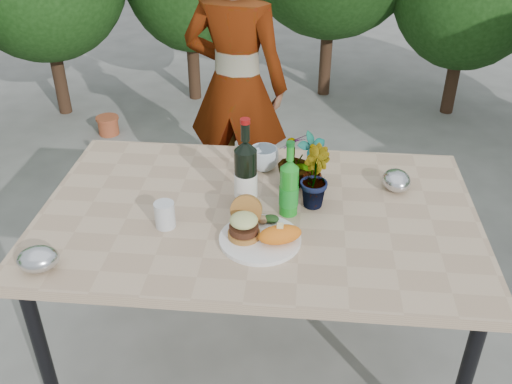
# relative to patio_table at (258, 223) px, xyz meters

# --- Properties ---
(ground) EXTENTS (80.00, 80.00, 0.00)m
(ground) POSITION_rel_patio_table_xyz_m (0.00, 0.00, -0.69)
(ground) COLOR slate
(ground) RESTS_ON ground
(patio_table) EXTENTS (1.60, 1.00, 0.75)m
(patio_table) POSITION_rel_patio_table_xyz_m (0.00, 0.00, 0.00)
(patio_table) COLOR tan
(patio_table) RESTS_ON ground
(dinner_plate) EXTENTS (0.28, 0.28, 0.01)m
(dinner_plate) POSITION_rel_patio_table_xyz_m (0.02, -0.18, 0.06)
(dinner_plate) COLOR white
(dinner_plate) RESTS_ON patio_table
(burger_stack) EXTENTS (0.11, 0.16, 0.11)m
(burger_stack) POSITION_rel_patio_table_xyz_m (-0.03, -0.17, 0.12)
(burger_stack) COLOR #B7722D
(burger_stack) RESTS_ON dinner_plate
(sweet_potato) EXTENTS (0.17, 0.12, 0.06)m
(sweet_potato) POSITION_rel_patio_table_xyz_m (0.09, -0.20, 0.10)
(sweet_potato) COLOR orange
(sweet_potato) RESTS_ON dinner_plate
(grilled_veg) EXTENTS (0.08, 0.05, 0.03)m
(grilled_veg) POSITION_rel_patio_table_xyz_m (0.04, -0.09, 0.09)
(grilled_veg) COLOR olive
(grilled_veg) RESTS_ON dinner_plate
(wine_bottle) EXTENTS (0.08, 0.08, 0.35)m
(wine_bottle) POSITION_rel_patio_table_xyz_m (-0.05, 0.03, 0.19)
(wine_bottle) COLOR black
(wine_bottle) RESTS_ON patio_table
(sparkling_water) EXTENTS (0.07, 0.07, 0.29)m
(sparkling_water) POSITION_rel_patio_table_xyz_m (0.11, -0.00, 0.16)
(sparkling_water) COLOR #198E20
(sparkling_water) RESTS_ON patio_table
(plastic_cup) EXTENTS (0.07, 0.07, 0.09)m
(plastic_cup) POSITION_rel_patio_table_xyz_m (-0.32, -0.13, 0.10)
(plastic_cup) COLOR silver
(plastic_cup) RESTS_ON patio_table
(seedling_left) EXTENTS (0.15, 0.14, 0.24)m
(seedling_left) POSITION_rel_patio_table_xyz_m (0.19, 0.17, 0.18)
(seedling_left) COLOR #2A5B1F
(seedling_left) RESTS_ON patio_table
(seedling_mid) EXTENTS (0.13, 0.15, 0.23)m
(seedling_mid) POSITION_rel_patio_table_xyz_m (0.20, 0.07, 0.17)
(seedling_mid) COLOR #2E6121
(seedling_mid) RESTS_ON patio_table
(seedling_right) EXTENTS (0.17, 0.17, 0.22)m
(seedling_right) POSITION_rel_patio_table_xyz_m (0.12, 0.20, 0.17)
(seedling_right) COLOR #2A5A1F
(seedling_right) RESTS_ON patio_table
(blue_bowl) EXTENTS (0.13, 0.13, 0.10)m
(blue_bowl) POSITION_rel_patio_table_xyz_m (-0.01, 0.31, 0.11)
(blue_bowl) COLOR silver
(blue_bowl) RESTS_ON patio_table
(foil_packet_left) EXTENTS (0.15, 0.13, 0.08)m
(foil_packet_left) POSITION_rel_patio_table_xyz_m (-0.66, -0.40, 0.10)
(foil_packet_left) COLOR silver
(foil_packet_left) RESTS_ON patio_table
(foil_packet_right) EXTENTS (0.13, 0.15, 0.08)m
(foil_packet_right) POSITION_rel_patio_table_xyz_m (0.52, 0.20, 0.10)
(foil_packet_right) COLOR silver
(foil_packet_right) RESTS_ON patio_table
(person) EXTENTS (0.62, 0.46, 1.55)m
(person) POSITION_rel_patio_table_xyz_m (-0.22, 1.14, 0.08)
(person) COLOR #A67253
(person) RESTS_ON ground
(terracotta_pot) EXTENTS (0.17, 0.17, 0.14)m
(terracotta_pot) POSITION_rel_patio_table_xyz_m (-1.32, 2.04, -0.62)
(terracotta_pot) COLOR #AD4E2C
(terracotta_pot) RESTS_ON ground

